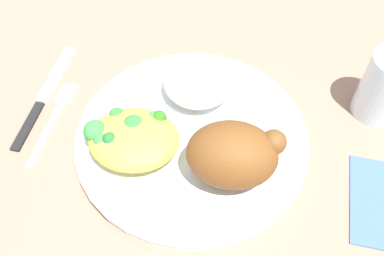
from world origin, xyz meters
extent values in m
plane|color=#9A715D|center=(0.00, 0.00, 0.00)|extent=(2.00, 2.00, 0.00)
cylinder|color=white|center=(0.00, 0.00, 0.01)|extent=(0.29, 0.29, 0.01)
torus|color=white|center=(0.00, 0.00, 0.01)|extent=(0.29, 0.29, 0.01)
ellipsoid|color=brown|center=(0.05, -0.05, 0.06)|extent=(0.10, 0.08, 0.07)
sphere|color=brown|center=(0.09, -0.04, 0.07)|extent=(0.03, 0.03, 0.03)
ellipsoid|color=white|center=(0.00, 0.07, 0.04)|extent=(0.09, 0.09, 0.03)
ellipsoid|color=gold|center=(-0.07, -0.03, 0.04)|extent=(0.11, 0.09, 0.03)
sphere|color=#388B3A|center=(-0.07, -0.02, 0.04)|extent=(0.03, 0.03, 0.03)
sphere|color=#488F45|center=(-0.05, 0.00, 0.04)|extent=(0.02, 0.02, 0.02)
sphere|color=#3F9244|center=(-0.11, -0.03, 0.04)|extent=(0.03, 0.03, 0.03)
sphere|color=#296C32|center=(-0.09, -0.04, 0.05)|extent=(0.02, 0.02, 0.02)
sphere|color=#428C41|center=(-0.10, -0.04, 0.04)|extent=(0.02, 0.02, 0.02)
sphere|color=#368A37|center=(-0.09, 0.00, 0.04)|extent=(0.02, 0.02, 0.02)
sphere|color=#2F771E|center=(-0.04, 0.00, 0.04)|extent=(0.02, 0.02, 0.02)
cube|color=silver|center=(-0.19, -0.01, 0.00)|extent=(0.02, 0.11, 0.01)
cube|color=silver|center=(-0.18, 0.06, 0.00)|extent=(0.02, 0.04, 0.00)
cube|color=black|center=(-0.22, 0.00, 0.00)|extent=(0.02, 0.08, 0.01)
cube|color=silver|center=(-0.21, 0.10, 0.00)|extent=(0.03, 0.11, 0.00)
cube|color=#47669E|center=(0.23, -0.06, 0.00)|extent=(0.08, 0.12, 0.00)
camera|label=1|loc=(0.04, -0.31, 0.44)|focal=39.69mm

